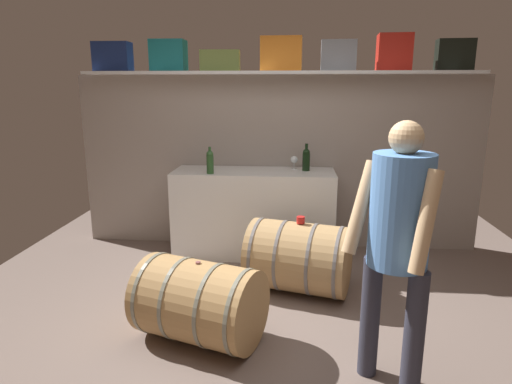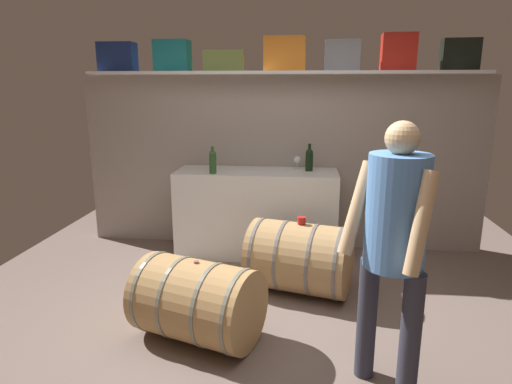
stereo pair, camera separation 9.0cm
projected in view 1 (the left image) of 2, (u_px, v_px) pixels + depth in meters
The scene contains 18 objects.
ground_plane at pixel (269, 312), 3.64m from camera, with size 5.65×7.53×0.02m, color #6F5F56.
back_wall_panel at pixel (278, 162), 4.98m from camera, with size 4.45×0.10×1.92m, color gray.
high_shelf_board at pixel (278, 73), 4.61m from camera, with size 4.10×0.40×0.03m, color white.
toolcase_navy at pixel (113, 57), 4.71m from camera, with size 0.38×0.22×0.30m, color navy.
toolcase_teal at pixel (169, 56), 4.66m from camera, with size 0.36×0.26×0.32m, color #18747C.
toolcase_olive at pixel (220, 61), 4.63m from camera, with size 0.41×0.23×0.21m, color olive.
toolcase_orange at pixel (281, 54), 4.56m from camera, with size 0.42×0.19×0.35m, color orange.
toolcase_grey at pixel (338, 56), 4.52m from camera, with size 0.35×0.19×0.31m, color gray.
toolcase_red at pixel (394, 52), 4.47m from camera, with size 0.33×0.28×0.36m, color red.
toolcase_black at pixel (454, 55), 4.42m from camera, with size 0.35×0.19×0.31m, color black.
work_cabinet at pixel (254, 213), 4.78m from camera, with size 1.71×0.58×0.93m, color white.
wine_bottle_green at pixel (210, 161), 4.50m from camera, with size 0.07×0.07×0.28m.
wine_bottle_dark at pixel (306, 159), 4.66m from camera, with size 0.08×0.08×0.29m.
wine_glass at pixel (294, 160), 4.75m from camera, with size 0.08×0.08×0.14m.
wine_barrel_near at pixel (299, 257), 3.93m from camera, with size 1.00×0.83×0.64m.
wine_barrel_far at pixel (199, 302), 3.17m from camera, with size 1.00×0.84×0.60m.
tasting_cup at pixel (301, 220), 3.85m from camera, with size 0.07×0.07×0.06m, color red.
winemaker_pouring at pixel (398, 231), 2.52m from camera, with size 0.52×0.50×1.63m.
Camera 1 is at (0.16, -2.76, 1.81)m, focal length 30.98 mm.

